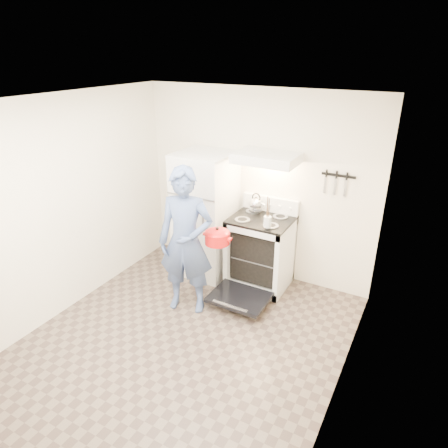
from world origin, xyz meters
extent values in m
plane|color=brown|center=(0.00, 0.00, 0.00)|extent=(3.60, 3.60, 0.00)
cube|color=#F1E8CA|center=(0.00, 1.80, 1.25)|extent=(3.20, 0.02, 2.50)
cube|color=white|center=(-0.58, 1.45, 0.85)|extent=(0.70, 0.70, 1.70)
cube|color=white|center=(0.23, 1.48, 0.46)|extent=(0.76, 0.65, 0.92)
cube|color=black|center=(0.23, 1.48, 0.94)|extent=(0.76, 0.65, 0.03)
cube|color=white|center=(0.23, 1.76, 1.05)|extent=(0.76, 0.07, 0.20)
cube|color=black|center=(0.23, 0.88, 0.12)|extent=(0.70, 0.54, 0.04)
cube|color=gray|center=(0.23, 1.48, 0.44)|extent=(0.60, 0.52, 0.01)
cube|color=white|center=(0.23, 1.55, 1.71)|extent=(0.76, 0.50, 0.12)
cube|color=black|center=(1.05, 1.79, 1.55)|extent=(0.40, 0.02, 0.03)
cylinder|color=brown|center=(0.16, 1.41, 0.45)|extent=(0.35, 0.35, 0.02)
cylinder|color=silver|center=(0.41, 1.22, 1.05)|extent=(0.11, 0.11, 0.13)
imported|color=#38497F|center=(-0.32, 0.58, 0.88)|extent=(0.74, 0.59, 1.76)
camera|label=1|loc=(2.02, -2.80, 2.92)|focal=32.00mm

